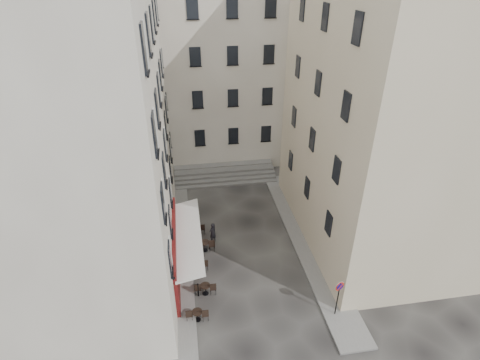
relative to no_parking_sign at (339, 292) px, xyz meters
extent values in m
plane|color=black|center=(-4.13, 3.60, -1.77)|extent=(90.00, 90.00, 0.00)
cube|color=slate|center=(-8.63, 7.60, -1.71)|extent=(2.00, 22.00, 0.12)
cube|color=slate|center=(0.37, 6.60, -1.71)|extent=(2.00, 18.00, 0.12)
cube|color=#BCB0A0|center=(-14.63, 6.60, 8.23)|extent=(12.00, 16.00, 20.00)
cube|color=#C1B18F|center=(6.37, 7.10, 7.23)|extent=(12.00, 14.00, 18.00)
cube|color=#BCB0A0|center=(-5.13, 22.60, 7.23)|extent=(18.00, 10.00, 18.00)
cube|color=#480A10|center=(-8.55, 4.60, -0.02)|extent=(0.25, 7.00, 3.50)
cube|color=black|center=(-8.51, 4.60, -0.37)|extent=(0.06, 3.85, 2.00)
cube|color=white|center=(-7.73, 4.60, 1.18)|extent=(1.58, 7.30, 0.41)
cube|color=#62605D|center=(-4.13, 15.50, -1.67)|extent=(9.00, 1.80, 0.20)
cube|color=#62605D|center=(-4.13, 15.95, -1.47)|extent=(9.00, 1.80, 0.20)
cube|color=#62605D|center=(-4.13, 16.40, -1.27)|extent=(9.00, 1.80, 0.20)
cube|color=#62605D|center=(-4.13, 16.85, -1.07)|extent=(9.00, 1.80, 0.20)
cylinder|color=black|center=(-7.38, 2.60, -1.32)|extent=(0.10, 0.10, 0.90)
sphere|color=black|center=(-7.38, 2.60, -0.85)|extent=(0.12, 0.12, 0.12)
cylinder|color=black|center=(-7.38, 6.10, -1.32)|extent=(0.10, 0.10, 0.90)
sphere|color=black|center=(-7.38, 6.10, -0.85)|extent=(0.12, 0.12, 0.12)
cylinder|color=black|center=(-7.38, 9.60, -1.32)|extent=(0.10, 0.10, 0.90)
sphere|color=black|center=(-7.38, 9.60, -0.85)|extent=(0.12, 0.12, 0.12)
cylinder|color=black|center=(0.00, 0.01, -0.54)|extent=(0.06, 0.06, 2.46)
cylinder|color=red|center=(0.00, 0.00, 0.44)|extent=(0.55, 0.20, 0.57)
cylinder|color=navy|center=(0.00, -0.02, 0.44)|extent=(0.40, 0.16, 0.41)
cube|color=red|center=(0.00, -0.05, 0.44)|extent=(0.32, 0.13, 0.33)
cylinder|color=black|center=(-7.54, 0.85, -1.71)|extent=(0.34, 0.34, 0.02)
cylinder|color=black|center=(-7.54, 0.85, -1.39)|extent=(0.05, 0.05, 0.67)
cylinder|color=black|center=(-7.54, 0.85, -1.09)|extent=(0.57, 0.57, 0.04)
cube|color=black|center=(-7.11, 0.85, -1.34)|extent=(0.36, 0.36, 0.86)
cube|color=black|center=(-7.97, 0.94, -1.34)|extent=(0.36, 0.36, 0.86)
cylinder|color=black|center=(-6.96, 2.65, -1.70)|extent=(0.35, 0.35, 0.02)
cylinder|color=black|center=(-6.96, 2.65, -1.38)|extent=(0.05, 0.05, 0.69)
cylinder|color=black|center=(-6.96, 2.65, -1.06)|extent=(0.59, 0.59, 0.04)
cube|color=black|center=(-6.52, 2.65, -1.33)|extent=(0.37, 0.37, 0.89)
cube|color=black|center=(-7.40, 2.75, -1.33)|extent=(0.37, 0.37, 0.89)
cylinder|color=black|center=(-7.25, 4.71, -1.71)|extent=(0.35, 0.35, 0.02)
cylinder|color=black|center=(-7.25, 4.71, -1.39)|extent=(0.05, 0.05, 0.67)
cylinder|color=black|center=(-7.25, 4.71, -1.08)|extent=(0.58, 0.58, 0.04)
cube|color=black|center=(-6.82, 4.71, -1.34)|extent=(0.37, 0.37, 0.87)
cube|color=black|center=(-7.68, 4.81, -1.34)|extent=(0.37, 0.37, 0.87)
cylinder|color=black|center=(-6.71, 6.48, -1.70)|extent=(0.39, 0.39, 0.02)
cylinder|color=black|center=(-6.71, 6.48, -1.34)|extent=(0.05, 0.05, 0.75)
cylinder|color=black|center=(-6.71, 6.48, -1.00)|extent=(0.64, 0.64, 0.04)
cube|color=black|center=(-6.23, 6.48, -1.29)|extent=(0.41, 0.41, 0.97)
cube|color=black|center=(-7.19, 6.59, -1.29)|extent=(0.41, 0.41, 0.97)
cylinder|color=black|center=(-7.16, 8.43, -1.71)|extent=(0.34, 0.34, 0.02)
cylinder|color=black|center=(-7.16, 8.43, -1.39)|extent=(0.05, 0.05, 0.67)
cylinder|color=black|center=(-7.16, 8.43, -1.08)|extent=(0.57, 0.57, 0.04)
cube|color=black|center=(-6.72, 8.43, -1.34)|extent=(0.36, 0.36, 0.86)
cube|color=black|center=(-7.59, 8.53, -1.34)|extent=(0.36, 0.36, 0.86)
imported|color=black|center=(-6.06, 7.41, -0.99)|extent=(0.68, 0.65, 1.56)
camera|label=1|loc=(-7.43, -13.18, 15.19)|focal=28.00mm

